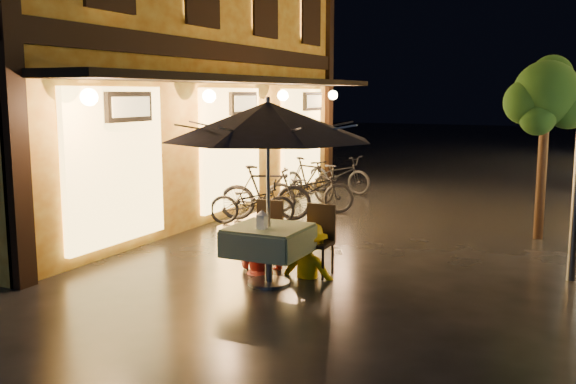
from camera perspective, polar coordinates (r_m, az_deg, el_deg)
The scene contains 15 objects.
ground at distance 8.24m, azimuth 1.83°, elevation -8.90°, with size 90.00×90.00×0.00m, color black.
west_building at distance 14.32m, azimuth -13.34°, elevation 13.40°, with size 5.90×11.40×7.40m.
street_tree at distance 11.74m, azimuth 22.05°, elevation 7.75°, with size 1.43×1.20×3.15m.
cafe_table at distance 8.43m, azimuth -1.74°, elevation -4.35°, with size 0.99×0.99×0.78m.
patio_umbrella at distance 8.22m, azimuth -1.79°, elevation 6.31°, with size 2.74×2.74×2.46m.
cafe_chair_left at distance 9.26m, azimuth -1.88°, elevation -3.46°, with size 0.42×0.42×0.97m.
cafe_chair_right at distance 8.93m, azimuth 2.70°, elevation -3.93°, with size 0.42×0.42×0.97m.
table_lantern at distance 8.21m, azimuth -2.33°, elevation -2.36°, with size 0.16×0.16×0.25m.
person_orange at distance 9.00m, azimuth -2.40°, elevation -2.34°, with size 0.75×0.58×1.54m, color #C33A29.
person_yellow at distance 8.77m, azimuth 1.91°, elevation -2.90°, with size 0.94×0.54×1.46m, color yellow.
bicycle_0 at distance 12.32m, azimuth -3.21°, elevation -0.90°, with size 0.57×1.64×0.86m, color black.
bicycle_1 at distance 12.67m, azimuth -2.03°, elevation -0.09°, with size 0.52×1.82×1.10m, color black.
bicycle_2 at distance 13.47m, azimuth 1.90°, elevation 0.19°, with size 0.65×1.86×0.98m, color black.
bicycle_3 at distance 15.01m, azimuth 1.80°, elevation 1.14°, with size 0.47×1.68×1.01m, color black.
bicycle_4 at distance 16.25m, azimuth 4.52°, elevation 1.60°, with size 0.63×1.80×0.95m, color black.
Camera 1 is at (3.11, -7.21, 2.51)m, focal length 40.00 mm.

